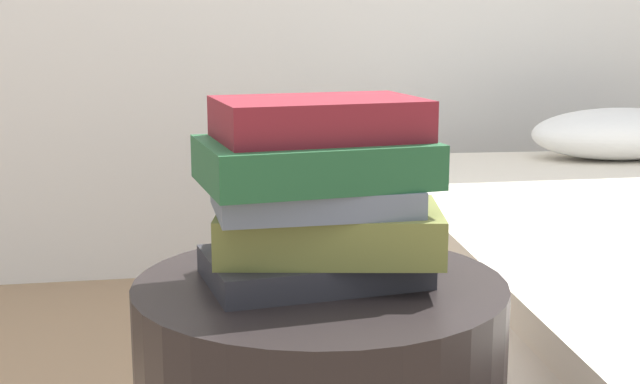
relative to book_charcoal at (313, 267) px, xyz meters
The scene contains 5 objects.
book_charcoal is the anchor object (origin of this frame).
book_olive 0.05m from the book_charcoal, 17.27° to the right, with size 0.27×0.16×0.06m, color olive.
book_slate 0.09m from the book_charcoal, 94.56° to the right, with size 0.24×0.15×0.03m, color slate.
book_forest 0.13m from the book_charcoal, 81.18° to the right, with size 0.27×0.19×0.05m, color #1E512D.
book_maroon 0.19m from the book_charcoal, ahead, with size 0.24×0.16×0.05m, color maroon.
Camera 1 is at (-0.18, -1.03, 0.90)m, focal length 49.07 mm.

